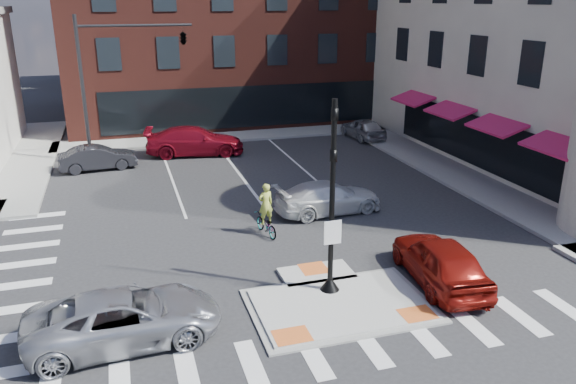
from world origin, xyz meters
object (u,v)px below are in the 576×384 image
object	(u,v)px
silver_suv	(125,317)
bg_car_silver	(363,128)
white_pickup	(328,197)
bg_car_dark	(98,158)
cyclist	(266,218)
red_sedan	(440,261)
bg_car_red	(195,141)

from	to	relation	value
silver_suv	bg_car_silver	bearing A→B (deg)	-41.99
white_pickup	bg_car_silver	world-z (taller)	bg_car_silver
bg_car_dark	cyclist	size ratio (longest dim) A/B	1.92
bg_car_dark	bg_car_silver	bearing A→B (deg)	-88.14
red_sedan	bg_car_red	size ratio (longest dim) A/B	0.81
bg_car_red	red_sedan	bearing A→B (deg)	-154.92
red_sedan	white_pickup	world-z (taller)	red_sedan
white_pickup	bg_car_dark	distance (m)	13.58
bg_car_dark	bg_car_silver	size ratio (longest dim) A/B	1.00
bg_car_silver	bg_car_red	xyz separation A→B (m)	(-11.14, -0.78, 0.14)
silver_suv	white_pickup	xyz separation A→B (m)	(8.63, 7.43, -0.03)
silver_suv	white_pickup	size ratio (longest dim) A/B	1.10
silver_suv	cyclist	distance (m)	8.02
red_sedan	cyclist	xyz separation A→B (m)	(-4.35, 5.45, -0.08)
bg_car_dark	bg_car_silver	xyz separation A→B (m)	(16.59, 2.38, 0.03)
red_sedan	bg_car_red	xyz separation A→B (m)	(-5.27, 18.25, 0.04)
cyclist	silver_suv	bearing A→B (deg)	35.89
silver_suv	bg_car_dark	world-z (taller)	silver_suv
silver_suv	bg_car_silver	xyz separation A→B (m)	(15.67, 19.46, -0.03)
red_sedan	bg_car_silver	distance (m)	19.91
white_pickup	bg_car_red	distance (m)	11.97
silver_suv	white_pickup	world-z (taller)	silver_suv
bg_car_red	bg_car_silver	bearing A→B (deg)	-77.01
silver_suv	bg_car_dark	bearing A→B (deg)	-0.06
white_pickup	bg_car_red	world-z (taller)	bg_car_red
red_sedan	bg_car_dark	xyz separation A→B (m)	(-10.72, 16.65, -0.12)
bg_car_silver	cyclist	bearing A→B (deg)	48.90
bg_car_red	cyclist	bearing A→B (deg)	-166.90
bg_car_dark	bg_car_red	size ratio (longest dim) A/B	0.71
bg_car_dark	bg_car_red	bearing A→B (deg)	-79.99
red_sedan	white_pickup	bearing A→B (deg)	-74.21
white_pickup	bg_car_dark	xyz separation A→B (m)	(-9.56, 9.65, -0.02)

